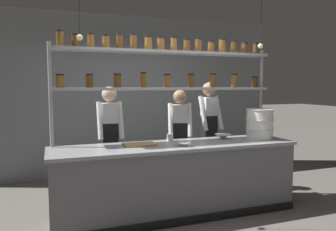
{
  "coord_description": "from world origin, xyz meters",
  "views": [
    {
      "loc": [
        -1.49,
        -3.86,
        1.67
      ],
      "look_at": [
        -0.04,
        0.2,
        1.27
      ],
      "focal_mm": 35.0,
      "sensor_mm": 36.0,
      "label": 1
    }
  ],
  "objects": [
    {
      "name": "prep_bowl_near_left",
      "position": [
        0.04,
        -0.16,
        0.94
      ],
      "size": [
        0.17,
        0.17,
        0.05
      ],
      "color": "silver",
      "rests_on": "prep_counter"
    },
    {
      "name": "spice_shelf_unit",
      "position": [
        -0.0,
        0.33,
        1.87
      ],
      "size": [
        3.04,
        0.28,
        2.33
      ],
      "color": "#999BA0",
      "rests_on": "ground_plane"
    },
    {
      "name": "back_wall",
      "position": [
        0.0,
        2.23,
        1.48
      ],
      "size": [
        5.56,
        0.12,
        2.95
      ],
      "primitive_type": "cube",
      "color": "gray",
      "rests_on": "ground_plane"
    },
    {
      "name": "prep_bowl_center_front",
      "position": [
        0.77,
        0.18,
        0.95
      ],
      "size": [
        0.23,
        0.23,
        0.06
      ],
      "color": "silver",
      "rests_on": "prep_counter"
    },
    {
      "name": "pendant_light_row",
      "position": [
        0.03,
        0.0,
        2.25
      ],
      "size": [
        2.47,
        0.07,
        0.73
      ],
      "color": "black"
    },
    {
      "name": "chef_center",
      "position": [
        0.34,
        0.74,
        0.92
      ],
      "size": [
        0.41,
        0.34,
        1.6
      ],
      "rotation": [
        0.0,
        0.0,
        -0.28
      ],
      "color": "black",
      "rests_on": "ground_plane"
    },
    {
      "name": "serving_cup_front",
      "position": [
        0.01,
        0.27,
        0.97
      ],
      "size": [
        0.09,
        0.09,
        0.09
      ],
      "color": "silver",
      "rests_on": "prep_counter"
    },
    {
      "name": "ground_plane",
      "position": [
        0.0,
        0.0,
        0.0
      ],
      "size": [
        40.0,
        40.0,
        0.0
      ],
      "primitive_type": "plane",
      "color": "slate"
    },
    {
      "name": "prep_counter",
      "position": [
        0.0,
        -0.0,
        0.46
      ],
      "size": [
        3.16,
        0.76,
        0.92
      ],
      "color": "slate",
      "rests_on": "ground_plane"
    },
    {
      "name": "cutting_board",
      "position": [
        -0.47,
        0.08,
        0.93
      ],
      "size": [
        0.4,
        0.26,
        0.02
      ],
      "color": "#A88456",
      "rests_on": "prep_counter"
    },
    {
      "name": "container_stack",
      "position": [
        1.25,
        -0.0,
        1.13
      ],
      "size": [
        0.39,
        0.39,
        0.42
      ],
      "color": "white",
      "rests_on": "prep_counter"
    },
    {
      "name": "chef_left",
      "position": [
        -0.72,
        0.73,
        0.95
      ],
      "size": [
        0.36,
        0.29,
        1.65
      ],
      "rotation": [
        0.0,
        0.0,
        -0.02
      ],
      "color": "black",
      "rests_on": "ground_plane"
    },
    {
      "name": "chef_right",
      "position": [
        0.89,
        0.84,
        1.0
      ],
      "size": [
        0.38,
        0.31,
        1.72
      ],
      "rotation": [
        0.0,
        0.0,
        0.09
      ],
      "color": "black",
      "rests_on": "ground_plane"
    }
  ]
}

